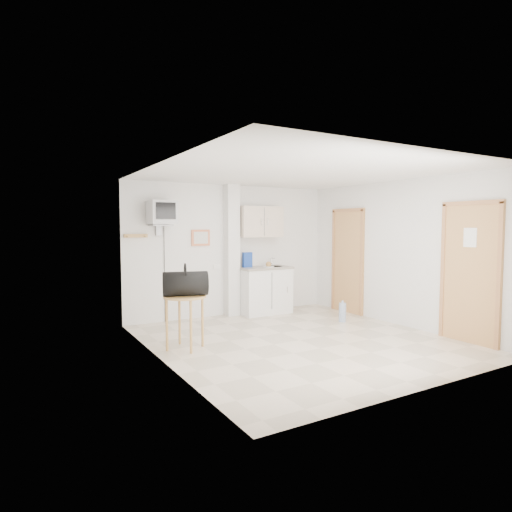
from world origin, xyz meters
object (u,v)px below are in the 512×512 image
crt_television (162,213)px  duffel_bag (185,283)px  water_bottle (342,312)px  round_table (185,303)px

crt_television → duffel_bag: 1.91m
crt_television → water_bottle: (2.86, -1.39, -1.76)m
crt_television → water_bottle: crt_television is taller
round_table → duffel_bag: (-0.00, -0.03, 0.28)m
round_table → water_bottle: (3.06, 0.19, -0.47)m
crt_television → duffel_bag: size_ratio=3.16×
duffel_bag → crt_television: bearing=99.1°
crt_television → water_bottle: 3.63m
crt_television → round_table: (-0.20, -1.57, -1.29)m
duffel_bag → water_bottle: (3.06, 0.22, -0.75)m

